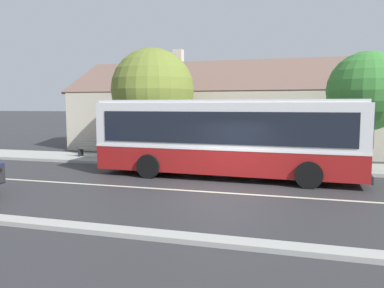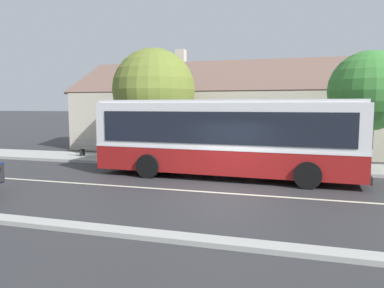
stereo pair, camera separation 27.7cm
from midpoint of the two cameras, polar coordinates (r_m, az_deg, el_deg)
name	(u,v)px [view 1 (the left image)]	position (r m, az deg, el deg)	size (l,w,h in m)	color
ground_plane	(225,193)	(13.09, 4.45, -7.45)	(300.00, 300.00, 0.00)	#2D2D30
sidewalk_far	(247,164)	(18.89, 7.99, -3.11)	(60.00, 3.00, 0.15)	#9E9E99
curb_near	(186,238)	(8.65, -1.85, -14.14)	(60.00, 0.50, 0.12)	#9E9E99
lane_divider_stripe	(225,193)	(13.09, 4.45, -7.44)	(60.00, 0.16, 0.01)	beige
community_building	(275,119)	(26.73, 12.30, 3.72)	(27.53, 9.73, 7.24)	beige
transit_bus	(226,136)	(15.73, 4.77, 1.23)	(11.06, 3.07, 3.25)	maroon
bench_by_building	(92,149)	(21.67, -15.40, -0.77)	(1.84, 0.51, 0.94)	#4C4C4C
street_tree_primary	(367,91)	(19.62, 24.80, 7.31)	(3.75, 3.75, 5.57)	#4C3828
street_tree_secondary	(153,90)	(20.98, -6.39, 8.18)	(4.55, 4.55, 6.14)	#4C3828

